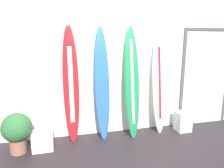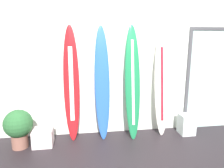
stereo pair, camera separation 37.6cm
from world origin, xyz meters
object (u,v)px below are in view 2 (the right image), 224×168
Objects in this scene: surfboard_crimson at (71,85)px; display_block_left at (43,137)px; surfboard_cobalt at (102,84)px; potted_plant at (18,126)px; surfboard_ivory at (161,85)px; surfboard_emerald at (133,83)px; display_block_center at (186,124)px; glass_door at (213,78)px.

surfboard_crimson is 1.07m from display_block_left.
surfboard_cobalt is 3.11× the size of potted_plant.
surfboard_crimson is 1.05× the size of surfboard_ivory.
surfboard_emerald is 2.17m from potted_plant.
surfboard_cobalt is 0.99× the size of surfboard_emerald.
surfboard_cobalt is 6.10× the size of display_block_left.
display_block_center is at bearing 1.70° from display_block_left.
surfboard_ivory is 0.97m from display_block_center.
surfboard_ivory is at bearing 167.91° from display_block_center.
glass_door is (0.66, 0.28, 0.89)m from display_block_center.
surfboard_ivory is at bearing 4.94° from display_block_left.
display_block_center is (0.53, -0.11, -0.81)m from surfboard_ivory.
potted_plant is at bearing -175.40° from display_block_left.
surfboard_emerald reaches higher than display_block_left.
surfboard_crimson reaches higher than glass_door.
surfboard_ivory is 2.97× the size of potted_plant.
surfboard_emerald is at bearing -3.05° from surfboard_crimson.
display_block_left is at bearing 4.60° from potted_plant.
surfboard_ivory reaches higher than display_block_left.
surfboard_crimson is at bearing 179.71° from surfboard_ivory.
surfboard_crimson is 5.32× the size of display_block_center.
display_block_center is (2.25, -0.12, -0.86)m from surfboard_crimson.
potted_plant is (-1.48, -0.22, -0.65)m from surfboard_cobalt.
display_block_center is (2.78, 0.08, 0.05)m from display_block_left.
surfboard_cobalt is (0.57, -0.01, -0.00)m from surfboard_crimson.
surfboard_emerald is at bearing 176.89° from display_block_center.
surfboard_emerald is 1.91m from display_block_left.
surfboard_cobalt is 1.64m from potted_plant.
surfboard_cobalt is 1.05× the size of surfboard_ivory.
glass_door is at bearing 4.19° from surfboard_cobalt.
display_block_left is (-2.25, -0.19, -0.86)m from surfboard_ivory.
surfboard_emerald is 3.13× the size of potted_plant.
surfboard_ivory is at bearing -0.29° from surfboard_crimson.
glass_door is 3.92m from potted_plant.
glass_door is (2.92, 0.16, 0.03)m from surfboard_crimson.
glass_door is (3.44, 0.36, 0.94)m from display_block_left.
surfboard_cobalt is at bearing 175.37° from surfboard_emerald.
surfboard_cobalt is at bearing 8.47° from potted_plant.
glass_door is (2.35, 0.17, 0.04)m from surfboard_cobalt.
display_block_left is 0.47m from potted_plant.
glass_door is at bearing 6.98° from surfboard_emerald.
surfboard_ivory is at bearing 0.28° from surfboard_cobalt.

